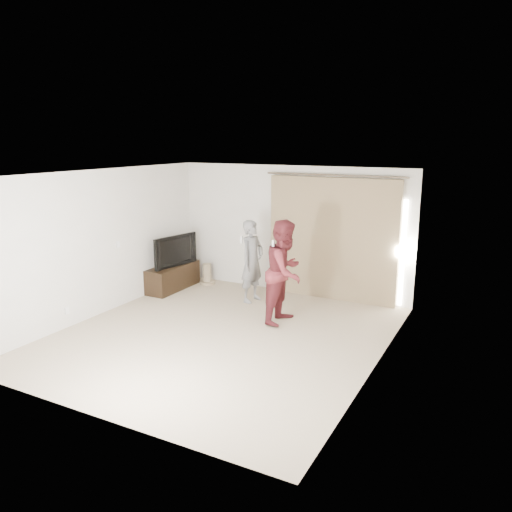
{
  "coord_description": "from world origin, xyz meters",
  "views": [
    {
      "loc": [
        4.01,
        -6.46,
        3.12
      ],
      "look_at": [
        0.0,
        1.2,
        1.08
      ],
      "focal_mm": 35.0,
      "sensor_mm": 36.0,
      "label": 1
    }
  ],
  "objects_px": {
    "tv": "(172,250)",
    "tv_console": "(173,277)",
    "person_man": "(252,261)",
    "person_woman": "(285,272)"
  },
  "relations": [
    {
      "from": "tv_console",
      "to": "tv",
      "type": "xyz_separation_m",
      "value": [
        0.0,
        0.0,
        0.58
      ]
    },
    {
      "from": "tv",
      "to": "person_woman",
      "type": "relative_size",
      "value": 0.63
    },
    {
      "from": "tv",
      "to": "person_woman",
      "type": "bearing_deg",
      "value": -92.7
    },
    {
      "from": "person_man",
      "to": "person_woman",
      "type": "distance_m",
      "value": 1.27
    },
    {
      "from": "tv_console",
      "to": "tv",
      "type": "distance_m",
      "value": 0.58
    },
    {
      "from": "tv",
      "to": "tv_console",
      "type": "bearing_deg",
      "value": 0.0
    },
    {
      "from": "tv_console",
      "to": "tv",
      "type": "height_order",
      "value": "tv"
    },
    {
      "from": "tv_console",
      "to": "person_woman",
      "type": "xyz_separation_m",
      "value": [
        2.9,
        -0.67,
        0.64
      ]
    },
    {
      "from": "tv_console",
      "to": "person_man",
      "type": "bearing_deg",
      "value": 2.1
    },
    {
      "from": "tv_console",
      "to": "person_man",
      "type": "height_order",
      "value": "person_man"
    }
  ]
}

